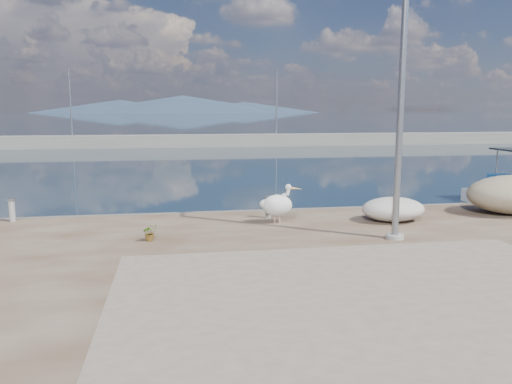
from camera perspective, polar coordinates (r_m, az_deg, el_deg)
The scene contains 10 objects.
ground at distance 11.18m, azimuth 3.18°, elevation -9.76°, with size 1400.00×1400.00×0.00m, color #162635.
quay_patch at distance 8.61m, azimuth 14.31°, elevation -12.43°, with size 9.00×7.00×0.01m, color gray.
breakwater at distance 50.45m, azimuth -6.66°, elevation 5.85°, with size 120.00×2.20×7.50m.
mountains at distance 660.36m, azimuth -8.79°, elevation 9.79°, with size 370.00×280.00×22.00m.
pelican at distance 14.04m, azimuth 2.51°, elevation -1.45°, with size 1.17×0.69×1.11m.
lamp_post at distance 12.54m, azimuth 16.18°, elevation 9.64°, with size 0.44×0.96×7.00m.
bollard_near at distance 14.70m, azimuth 1.42°, elevation -1.61°, with size 0.22×0.22×0.66m.
bollard_far at distance 15.86m, azimuth -26.13°, elevation -1.74°, with size 0.22×0.22×0.67m.
potted_plant at distance 12.46m, azimuth -12.02°, elevation -4.55°, with size 0.37×0.32×0.41m, color #33722D.
net_pile_d at distance 14.85m, azimuth 15.39°, elevation -1.90°, with size 1.82×1.37×0.68m, color silver.
Camera 1 is at (-2.30, -10.31, 3.66)m, focal length 35.00 mm.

